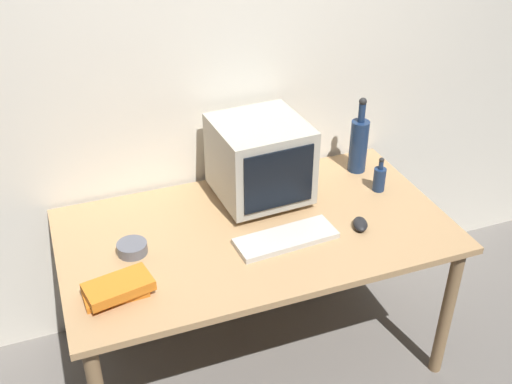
{
  "coord_description": "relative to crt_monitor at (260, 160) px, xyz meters",
  "views": [
    {
      "loc": [
        -0.74,
        -1.97,
        2.26
      ],
      "look_at": [
        0.0,
        0.0,
        0.92
      ],
      "focal_mm": 43.24,
      "sensor_mm": 36.0,
      "label": 1
    }
  ],
  "objects": [
    {
      "name": "computer_mouse",
      "position": [
        0.31,
        -0.37,
        -0.17
      ],
      "size": [
        0.09,
        0.12,
        0.04
      ],
      "primitive_type": "ellipsoid",
      "rotation": [
        0.0,
        0.0,
        -0.38
      ],
      "color": "black",
      "rests_on": "desk"
    },
    {
      "name": "cd_spindle",
      "position": [
        -0.62,
        -0.2,
        -0.17
      ],
      "size": [
        0.12,
        0.12,
        0.04
      ],
      "primitive_type": "cylinder",
      "color": "#595B66",
      "rests_on": "desk"
    },
    {
      "name": "book_stack",
      "position": [
        -0.71,
        -0.44,
        -0.16
      ],
      "size": [
        0.26,
        0.17,
        0.06
      ],
      "color": "orange",
      "rests_on": "desk"
    },
    {
      "name": "bottle_short",
      "position": [
        0.53,
        -0.13,
        -0.13
      ],
      "size": [
        0.06,
        0.06,
        0.17
      ],
      "color": "navy",
      "rests_on": "desk"
    },
    {
      "name": "back_wall",
      "position": [
        -0.1,
        0.29,
        0.32
      ],
      "size": [
        4.0,
        0.08,
        2.5
      ],
      "primitive_type": "cube",
      "color": "silver",
      "rests_on": "ground"
    },
    {
      "name": "crt_monitor",
      "position": [
        0.0,
        0.0,
        0.0
      ],
      "size": [
        0.4,
        0.41,
        0.37
      ],
      "color": "#B2AD9E",
      "rests_on": "desk"
    },
    {
      "name": "bottle_tall",
      "position": [
        0.53,
        0.07,
        -0.05
      ],
      "size": [
        0.09,
        0.09,
        0.38
      ],
      "color": "navy",
      "rests_on": "desk"
    },
    {
      "name": "keyboard",
      "position": [
        -0.02,
        -0.34,
        -0.18
      ],
      "size": [
        0.43,
        0.18,
        0.02
      ],
      "primitive_type": "cube",
      "rotation": [
        0.0,
        0.0,
        0.07
      ],
      "color": "beige",
      "rests_on": "desk"
    },
    {
      "name": "ground_plane",
      "position": [
        -0.1,
        -0.22,
        -0.93
      ],
      "size": [
        6.0,
        6.0,
        0.0
      ],
      "primitive_type": "plane",
      "color": "slate"
    },
    {
      "name": "desk",
      "position": [
        -0.1,
        -0.22,
        -0.27
      ],
      "size": [
        1.62,
        0.9,
        0.74
      ],
      "color": "tan",
      "rests_on": "ground"
    }
  ]
}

